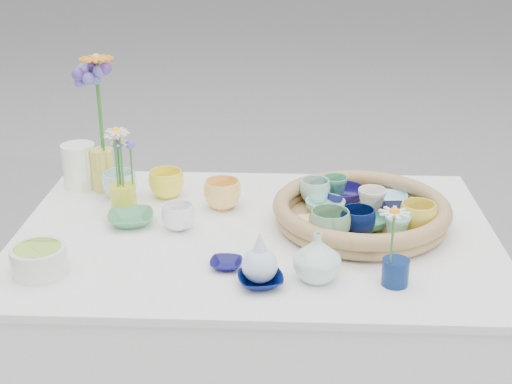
{
  "coord_description": "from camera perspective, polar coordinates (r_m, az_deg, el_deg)",
  "views": [
    {
      "loc": [
        0.07,
        -1.7,
        1.58
      ],
      "look_at": [
        0.0,
        0.02,
        0.87
      ],
      "focal_mm": 50.0,
      "sensor_mm": 36.0,
      "label": 1
    }
  ],
  "objects": [
    {
      "name": "bud_vase_cobalt",
      "position": [
        1.66,
        11.09,
        -6.31
      ],
      "size": [
        0.07,
        0.07,
        0.06
      ],
      "primitive_type": "cylinder",
      "rotation": [
        0.0,
        0.0,
        -0.13
      ],
      "color": "navy",
      "rests_on": "display_table"
    },
    {
      "name": "loose_ceramic_2",
      "position": [
        1.95,
        -9.98,
        -2.12
      ],
      "size": [
        0.14,
        0.14,
        0.03
      ],
      "primitive_type": "imported",
      "rotation": [
        0.0,
        0.0,
        0.18
      ],
      "color": "#448B5B",
      "rests_on": "display_table"
    },
    {
      "name": "wicker_tray",
      "position": [
        1.92,
        8.4,
        -1.63
      ],
      "size": [
        0.47,
        0.47,
        0.08
      ],
      "primitive_type": null,
      "color": "#A37642",
      "rests_on": "display_table"
    },
    {
      "name": "loose_ceramic_6",
      "position": [
        1.63,
        0.37,
        -7.07
      ],
      "size": [
        0.12,
        0.12,
        0.03
      ],
      "primitive_type": "imported",
      "rotation": [
        0.0,
        0.0,
        0.22
      ],
      "color": "#020C3C",
      "rests_on": "display_table"
    },
    {
      "name": "daisy_posy",
      "position": [
        1.97,
        -10.47,
        2.77
      ],
      "size": [
        0.1,
        0.1,
        0.17
      ],
      "primitive_type": null,
      "rotation": [
        0.0,
        0.0,
        0.13
      ],
      "color": "white",
      "rests_on": "daisy_cup"
    },
    {
      "name": "tray_ceramic_1",
      "position": [
        1.95,
        11.57,
        -1.71
      ],
      "size": [
        0.12,
        0.12,
        0.03
      ],
      "primitive_type": "imported",
      "rotation": [
        0.0,
        0.0,
        -0.05
      ],
      "color": "black",
      "rests_on": "wicker_tray"
    },
    {
      "name": "tray_ceramic_4",
      "position": [
        1.79,
        5.91,
        -2.72
      ],
      "size": [
        0.14,
        0.14,
        0.08
      ],
      "primitive_type": "imported",
      "rotation": [
        0.0,
        0.0,
        0.39
      ],
      "color": "#618F67",
      "rests_on": "wicker_tray"
    },
    {
      "name": "tray_ceramic_12",
      "position": [
        2.04,
        6.33,
        0.36
      ],
      "size": [
        0.08,
        0.08,
        0.07
      ],
      "primitive_type": "imported",
      "rotation": [
        0.0,
        0.0,
        -0.06
      ],
      "color": "#3B8960",
      "rests_on": "wicker_tray"
    },
    {
      "name": "loose_ceramic_0",
      "position": [
        2.1,
        -7.18,
        0.65
      ],
      "size": [
        0.12,
        0.12,
        0.08
      ],
      "primitive_type": "imported",
      "rotation": [
        0.0,
        0.0,
        0.16
      ],
      "color": "yellow",
      "rests_on": "display_table"
    },
    {
      "name": "tray_ceramic_8",
      "position": [
        2.05,
        10.78,
        -0.51
      ],
      "size": [
        0.11,
        0.11,
        0.02
      ],
      "primitive_type": "imported",
      "rotation": [
        0.0,
        0.0,
        -0.23
      ],
      "color": "#8BCBF6",
      "rests_on": "wicker_tray"
    },
    {
      "name": "tray_ceramic_2",
      "position": [
        1.88,
        12.81,
        -1.95
      ],
      "size": [
        0.13,
        0.13,
        0.07
      ],
      "primitive_type": "imported",
      "rotation": [
        0.0,
        0.0,
        -0.43
      ],
      "color": "yellow",
      "rests_on": "wicker_tray"
    },
    {
      "name": "tray_ceramic_5",
      "position": [
        1.96,
        5.55,
        -1.12
      ],
      "size": [
        0.12,
        0.12,
        0.03
      ],
      "primitive_type": "imported",
      "rotation": [
        0.0,
        0.0,
        -0.12
      ],
      "color": "#9AEBD5",
      "rests_on": "wicker_tray"
    },
    {
      "name": "bud_vase_seafoam",
      "position": [
        1.64,
        4.91,
        -5.18
      ],
      "size": [
        0.11,
        0.11,
        0.12
      ],
      "primitive_type": "imported",
      "rotation": [
        0.0,
        0.0,
        0.01
      ],
      "color": "silver",
      "rests_on": "display_table"
    },
    {
      "name": "daisy_cup",
      "position": [
        2.02,
        -10.57,
        -0.5
      ],
      "size": [
        0.08,
        0.08,
        0.08
      ],
      "primitive_type": "cylinder",
      "rotation": [
        0.0,
        0.0,
        -0.12
      ],
      "color": "gold",
      "rests_on": "display_table"
    },
    {
      "name": "tray_ceramic_0",
      "position": [
        2.04,
        7.04,
        -0.2
      ],
      "size": [
        0.14,
        0.14,
        0.04
      ],
      "primitive_type": "imported",
      "rotation": [
        0.0,
        0.0,
        0.18
      ],
      "color": "#160D57",
      "rests_on": "wicker_tray"
    },
    {
      "name": "tray_ceramic_10",
      "position": [
        1.86,
        4.51,
        -2.61
      ],
      "size": [
        0.09,
        0.09,
        0.02
      ],
      "primitive_type": "imported",
      "rotation": [
        0.0,
        0.0,
        0.01
      ],
      "color": "#EBBB72",
      "rests_on": "wicker_tray"
    },
    {
      "name": "bud_vase_paleblue",
      "position": [
        1.62,
        0.3,
        -5.18
      ],
      "size": [
        0.11,
        0.11,
        0.13
      ],
      "primitive_type": null,
      "rotation": [
        0.0,
        0.0,
        -0.41
      ],
      "color": "silver",
      "rests_on": "display_table"
    },
    {
      "name": "white_pitcher",
      "position": [
        2.21,
        -13.95,
        2.04
      ],
      "size": [
        0.16,
        0.12,
        0.14
      ],
      "primitive_type": null,
      "rotation": [
        0.0,
        0.0,
        0.15
      ],
      "color": "white",
      "rests_on": "display_table"
    },
    {
      "name": "tray_ceramic_9",
      "position": [
        1.83,
        8.14,
        -2.38
      ],
      "size": [
        0.1,
        0.1,
        0.07
      ],
      "primitive_type": "imported",
      "rotation": [
        0.0,
        0.0,
        0.06
      ],
      "color": "#040F3B",
      "rests_on": "wicker_tray"
    },
    {
      "name": "tray_ceramic_3",
      "position": [
        1.88,
        9.02,
        -2.45
      ],
      "size": [
        0.11,
        0.11,
        0.03
      ],
      "primitive_type": "imported",
      "rotation": [
        0.0,
        0.0,
        0.16
      ],
      "color": "#3A7D5C",
      "rests_on": "wicker_tray"
    },
    {
      "name": "loose_ceramic_1",
      "position": [
        2.01,
        -2.71,
        -0.18
      ],
      "size": [
        0.13,
        0.13,
        0.08
      ],
      "primitive_type": "imported",
      "rotation": [
        0.0,
        0.0,
        0.22
      ],
      "color": "#FFC460",
      "rests_on": "display_table"
    },
    {
      "name": "loose_ceramic_3",
      "position": [
        1.9,
        -6.23,
        -1.99
      ],
      "size": [
        0.09,
        0.09,
        0.07
      ],
      "primitive_type": "imported",
      "rotation": [
        0.0,
        0.0,
        -0.08
      ],
      "color": "white",
      "rests_on": "display_table"
    },
    {
      "name": "gerbera",
      "position": [
        2.1,
        -12.35,
        6.75
      ],
      "size": [
        0.11,
        0.11,
        0.29
      ],
      "primitive_type": null,
      "rotation": [
        0.0,
        0.0,
        0.01
      ],
      "color": "orange",
      "rests_on": "tall_vase_yellow"
    },
    {
      "name": "tray_ceramic_7",
      "position": [
        1.96,
        9.25,
        -0.76
      ],
      "size": [
        0.09,
        0.09,
        0.07
      ],
      "primitive_type": "imported",
      "rotation": [
        0.0,
        0.0,
        0.17
      ],
      "color": "silver",
      "rests_on": "wicker_tray"
    },
    {
      "name": "tall_vase_yellow",
      "position": [
        2.18,
        -12.15,
        1.75
      ],
      "size": [
        0.07,
        0.07,
        0.13
      ],
      "primitive_type": "cylinder",
      "rotation": [
        0.0,
        0.0,
        0.09
      ],
      "color": "#D5C749",
      "rests_on": "display_table"
    },
    {
      "name": "tray_ceramic_6",
      "position": [
        2.01,
        4.74,
        0.07
      ],
      "size": [
        0.11,
        0.11,
        0.07
      ],
      "primitive_type": "imported",
      "rotation": [
        0.0,
        0.0,
        0.28
      ],
      "color": "#98C5BB",
      "rests_on": "wicker_tray"
    },
    {
      "name": "fluted_bowl",
      "position": [
        1.74,
        -16.97,
        -5.27
      ],
      "size": [
        0.16,
        0.16,
        0.07
      ],
      "primitive_type": null,
      "rotation": [
        0.0,
        0.0,
        0.23
      ],
      "color": "silver",
      "rests_on": "display_table"
    },
    {
      "name": "loose_ceramic_4",
      "position": [
        1.71,
        -2.4,
        -5.77
      ],
      "size": [
        0.08,
        0.08,
        0.02
      ],
      "primitive_type": "imported",
      "rotation": [
        0.0,
        0.0,
        -0.06
      ],
      "color": "#0F0D4E",
      "rests_on": "display_table"
    },
    {
      "name": "single_daisy",
      "position": [
        1.6,
        10.85,
        -3.61
      ],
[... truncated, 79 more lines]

